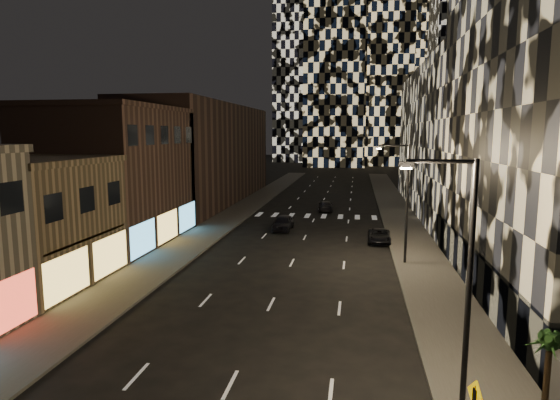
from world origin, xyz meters
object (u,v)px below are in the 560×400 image
(streetlight_near, at_px, (462,272))
(car_dark_oncoming, at_px, (326,206))
(streetlight_far, at_px, (404,195))
(car_dark_midlane, at_px, (283,223))
(palm_tree, at_px, (549,349))
(car_dark_rightlane, at_px, (379,236))

(streetlight_near, distance_m, car_dark_oncoming, 44.85)
(streetlight_far, distance_m, car_dark_midlane, 16.26)
(streetlight_near, relative_size, car_dark_midlane, 1.97)
(car_dark_midlane, bearing_deg, car_dark_oncoming, 75.03)
(streetlight_near, xyz_separation_m, palm_tree, (2.89, 0.01, -2.48))
(streetlight_far, relative_size, palm_tree, 2.73)
(streetlight_near, xyz_separation_m, car_dark_rightlane, (-1.35, 27.08, -4.75))
(car_dark_rightlane, relative_size, palm_tree, 1.32)
(car_dark_rightlane, bearing_deg, streetlight_near, -85.63)
(car_dark_oncoming, bearing_deg, car_dark_rightlane, 104.90)
(streetlight_near, height_order, car_dark_oncoming, streetlight_near)
(streetlight_near, distance_m, palm_tree, 3.81)
(car_dark_oncoming, height_order, car_dark_rightlane, car_dark_oncoming)
(car_dark_midlane, height_order, palm_tree, palm_tree)
(streetlight_far, height_order, car_dark_rightlane, streetlight_far)
(car_dark_rightlane, bearing_deg, palm_tree, -79.58)
(palm_tree, bearing_deg, streetlight_far, 98.23)
(car_dark_midlane, height_order, car_dark_rightlane, car_dark_midlane)
(car_dark_oncoming, relative_size, car_dark_rightlane, 1.02)
(streetlight_near, distance_m, car_dark_midlane, 33.30)
(streetlight_near, relative_size, streetlight_far, 1.00)
(car_dark_oncoming, bearing_deg, streetlight_near, 94.74)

